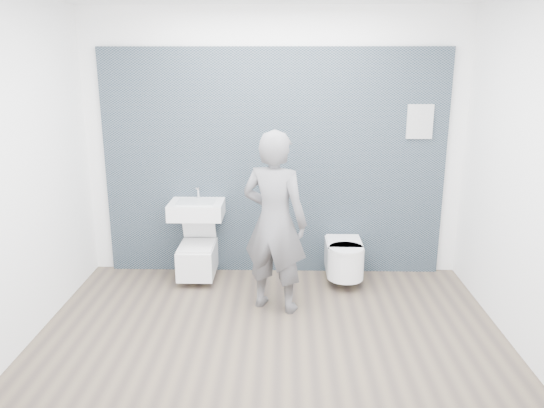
{
  "coord_description": "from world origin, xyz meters",
  "views": [
    {
      "loc": [
        0.11,
        -4.06,
        2.28
      ],
      "look_at": [
        0.0,
        0.6,
        1.0
      ],
      "focal_mm": 35.0,
      "sensor_mm": 36.0,
      "label": 1
    }
  ],
  "objects_px": {
    "washbasin": "(197,209)",
    "visitor": "(275,222)",
    "toilet_square": "(198,257)",
    "toilet_rounded": "(344,258)"
  },
  "relations": [
    {
      "from": "toilet_square",
      "to": "toilet_rounded",
      "type": "distance_m",
      "value": 1.55
    },
    {
      "from": "toilet_rounded",
      "to": "visitor",
      "type": "distance_m",
      "value": 1.09
    },
    {
      "from": "toilet_square",
      "to": "visitor",
      "type": "distance_m",
      "value": 1.2
    },
    {
      "from": "washbasin",
      "to": "toilet_square",
      "type": "xyz_separation_m",
      "value": [
        0.0,
        -0.05,
        -0.51
      ]
    },
    {
      "from": "washbasin",
      "to": "visitor",
      "type": "bearing_deg",
      "value": -39.94
    },
    {
      "from": "visitor",
      "to": "toilet_rounded",
      "type": "bearing_deg",
      "value": -119.62
    },
    {
      "from": "toilet_square",
      "to": "visitor",
      "type": "bearing_deg",
      "value": -37.65
    },
    {
      "from": "washbasin",
      "to": "toilet_square",
      "type": "relative_size",
      "value": 0.79
    },
    {
      "from": "toilet_square",
      "to": "visitor",
      "type": "xyz_separation_m",
      "value": [
        0.83,
        -0.64,
        0.59
      ]
    },
    {
      "from": "washbasin",
      "to": "toilet_square",
      "type": "height_order",
      "value": "washbasin"
    }
  ]
}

